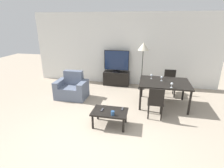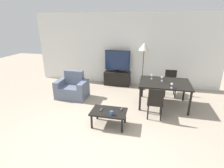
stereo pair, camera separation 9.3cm
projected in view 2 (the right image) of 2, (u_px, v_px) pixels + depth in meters
ground_plane at (91, 146)px, 3.55m from camera, size 18.00×18.00×0.00m
wall_back at (124, 50)px, 6.65m from camera, size 7.08×0.06×2.70m
armchair at (72, 88)px, 5.72m from camera, size 0.98×0.66×0.86m
tv_stand at (117, 78)px, 6.83m from camera, size 0.99×0.38×0.53m
tv at (117, 61)px, 6.59m from camera, size 0.95×0.32×0.83m
coffee_table at (109, 113)px, 4.13m from camera, size 0.83×0.54×0.39m
dining_table at (165, 85)px, 5.04m from camera, size 1.41×1.08×0.73m
dining_chair_near at (155, 102)px, 4.38m from camera, size 0.40×0.40×0.85m
dining_chair_far at (170, 82)px, 5.82m from camera, size 0.40×0.40×0.85m
floor_lamp at (144, 48)px, 5.98m from camera, size 0.38×0.38×1.70m
remote_primary at (101, 110)px, 4.16m from camera, size 0.04×0.15×0.02m
remote_secondary at (122, 109)px, 4.19m from camera, size 0.04×0.15×0.02m
cup_white_near at (112, 113)px, 3.93m from camera, size 0.08×0.08×0.10m
wine_glass_left at (172, 84)px, 4.55m from camera, size 0.07×0.07×0.15m
wine_glass_center at (162, 78)px, 5.08m from camera, size 0.07×0.07×0.15m
wine_glass_right at (152, 76)px, 5.27m from camera, size 0.07×0.07×0.15m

